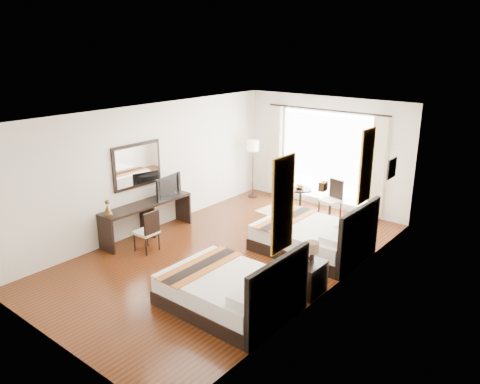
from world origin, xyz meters
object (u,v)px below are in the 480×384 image
Objects in this scene: desk_chair at (147,239)px; window_chair at (330,206)px; nightstand at (308,278)px; table_lamp at (312,249)px; vase at (306,264)px; television at (166,186)px; bed_far at (314,238)px; side_table at (300,201)px; floor_lamp at (253,149)px; bed_near at (231,291)px; fruit_bowl at (299,188)px; console_desk at (147,219)px.

window_chair is at bearing -116.77° from desk_chair.
nightstand is 1.54× the size of table_lamp.
table_lamp is 2.90× the size of vase.
table_lamp is 3.97m from television.
desk_chair reaches higher than table_lamp.
vase is 3.43m from desk_chair.
side_table is (-1.44, 1.78, 0.00)m from bed_far.
floor_lamp is at bearing -13.84° from television.
desk_chair is (-3.35, -0.75, -0.49)m from table_lamp.
bed_near is 5.40× the size of table_lamp.
floor_lamp is at bearing 171.04° from fruit_bowl.
fruit_bowl is (1.78, 3.31, 0.27)m from console_desk.
nightstand is 3.93m from fruit_bowl.
table_lamp is 0.43× the size of desk_chair.
bed_far is 3.65× the size of nightstand.
television is at bearing -162.76° from bed_far.
console_desk is at bearing 179.70° from vase.
fruit_bowl is 0.88m from window_chair.
desk_chair is 4.27m from floor_lamp.
fruit_bowl is (-1.46, 1.76, 0.34)m from bed_far.
vase is at bearing -42.96° from floor_lamp.
bed_far is at bearing -142.57° from desk_chair.
nightstand is 3.70m from window_chair.
bed_far is 3.60m from console_desk.
vase is at bearing -109.64° from television.
table_lamp is at bearing -55.33° from side_table.
floor_lamp is (-3.84, 3.49, 1.05)m from nightstand.
fruit_bowl is (-0.02, -0.02, 0.34)m from side_table.
nightstand is at bearing 59.09° from bed_near.
television is at bearing 87.92° from console_desk.
window_chair reaches higher than fruit_bowl.
bed_far is 3.84m from floor_lamp.
floor_lamp is at bearing -77.69° from window_chair.
table_lamp reaches higher than fruit_bowl.
fruit_bowl is at bearing -44.05° from television.
desk_chair is at bearing -169.59° from nightstand.
floor_lamp reaches higher than table_lamp.
bed_near is at bearing -128.12° from television.
television is 3.75× the size of fruit_bowl.
table_lamp is 0.40× the size of window_chair.
table_lamp reaches higher than vase.
side_table is at bearing -63.83° from window_chair.
floor_lamp is (-0.47, 4.11, 1.05)m from desk_chair.
floor_lamp is at bearing 137.75° from nightstand.
fruit_bowl is at bearing -62.71° from window_chair.
floor_lamp is (0.12, 3.02, 0.32)m from television.
fruit_bowl is (-2.20, 3.23, 0.37)m from nightstand.
desk_chair is at bearing 168.33° from bed_near.
nightstand is 0.93× the size of side_table.
floor_lamp reaches higher than nightstand.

